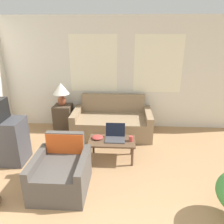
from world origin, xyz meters
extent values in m
cube|color=silver|center=(0.00, 4.10, 1.30)|extent=(6.97, 0.05, 2.60)
cube|color=white|center=(-0.84, 4.07, 1.55)|extent=(1.10, 0.01, 1.30)
cube|color=white|center=(0.66, 4.07, 1.55)|extent=(1.10, 0.01, 1.30)
cube|color=#937A5B|center=(-0.37, 3.55, 0.21)|extent=(1.49, 0.93, 0.43)
cube|color=#937A5B|center=(-0.37, 3.95, 0.43)|extent=(1.49, 0.12, 0.86)
cube|color=#937A5B|center=(-1.18, 3.55, 0.29)|extent=(0.14, 0.93, 0.58)
cube|color=#937A5B|center=(0.45, 3.55, 0.29)|extent=(0.14, 0.93, 0.58)
cube|color=#514C47|center=(-1.02, 1.63, 0.22)|extent=(0.59, 0.84, 0.43)
cube|color=#514C47|center=(-1.02, 2.00, 0.39)|extent=(0.59, 0.10, 0.78)
cube|color=#514C47|center=(-1.37, 1.63, 0.28)|extent=(0.10, 0.84, 0.55)
cube|color=#514C47|center=(-0.67, 1.63, 0.28)|extent=(0.10, 0.84, 0.55)
cube|color=#D1511E|center=(-1.02, 1.95, 0.49)|extent=(0.59, 0.01, 0.56)
cube|color=#4C3D2D|center=(-1.56, 3.79, 0.30)|extent=(0.41, 0.41, 0.61)
ellipsoid|color=brown|center=(-1.56, 3.79, 0.72)|extent=(0.19, 0.19, 0.23)
cylinder|color=tan|center=(-1.56, 3.79, 0.86)|extent=(0.02, 0.02, 0.06)
cone|color=white|center=(-1.56, 3.79, 1.02)|extent=(0.39, 0.39, 0.25)
cube|color=brown|center=(-0.31, 2.52, 0.38)|extent=(0.85, 0.48, 0.03)
cylinder|color=brown|center=(-0.69, 2.32, 0.18)|extent=(0.04, 0.04, 0.36)
cylinder|color=brown|center=(0.06, 2.32, 0.18)|extent=(0.04, 0.04, 0.36)
cylinder|color=brown|center=(-0.69, 2.71, 0.18)|extent=(0.04, 0.04, 0.36)
cylinder|color=brown|center=(0.06, 2.71, 0.18)|extent=(0.04, 0.04, 0.36)
cube|color=#47474C|center=(-0.26, 2.52, 0.40)|extent=(0.36, 0.25, 0.02)
cube|color=black|center=(-0.26, 2.67, 0.53)|extent=(0.36, 0.08, 0.25)
cylinder|color=#B23D38|center=(0.03, 2.51, 0.44)|extent=(0.08, 0.08, 0.10)
ellipsoid|color=#B23D38|center=(-0.58, 2.57, 0.42)|extent=(0.21, 0.21, 0.05)
camera|label=1|loc=(-0.10, -1.03, 2.27)|focal=35.00mm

